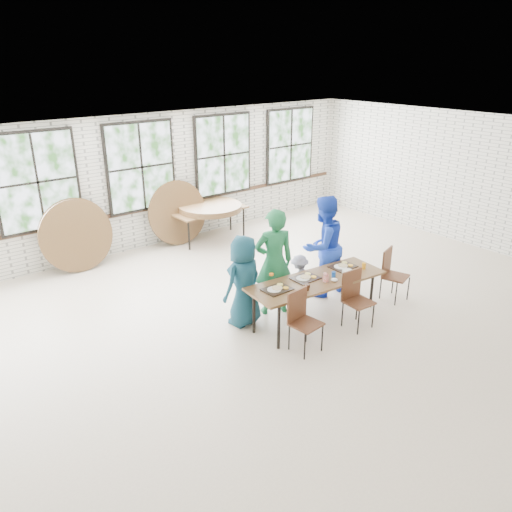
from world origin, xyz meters
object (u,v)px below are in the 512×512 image
Objects in this scene: chair_near_left at (301,316)px; dining_table at (317,282)px; storage_table at (210,212)px; chair_near_right at (355,294)px.

dining_table is at bearing 24.87° from chair_near_left.
dining_table is 2.60× the size of chair_near_left.
chair_near_left is (-0.81, -0.49, -0.13)m from dining_table.
dining_table is 0.95m from chair_near_left.
dining_table is 4.44m from storage_table.
dining_table is at bearing -103.40° from storage_table.
storage_table is at bearing 64.86° from chair_near_left.
storage_table is (0.46, 4.88, 0.13)m from chair_near_right.
chair_near_right is (0.36, -0.52, -0.13)m from dining_table.
chair_near_left is at bearing -178.05° from chair_near_right.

